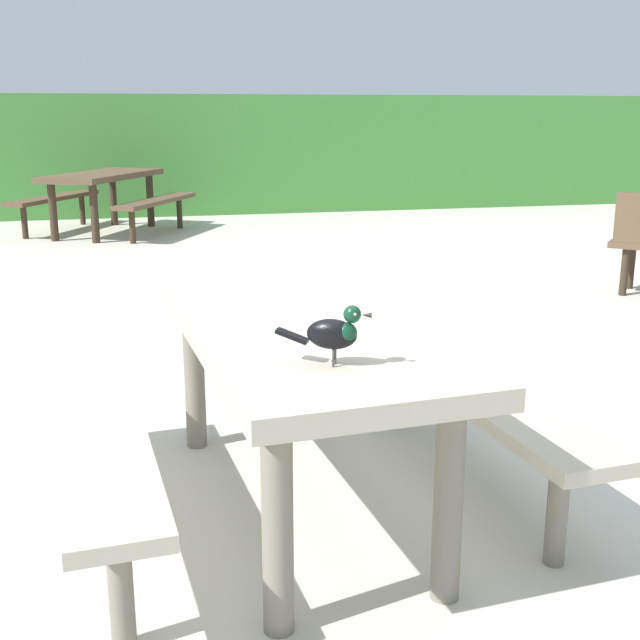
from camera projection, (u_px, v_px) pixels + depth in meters
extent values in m
plane|color=beige|center=(276.00, 496.00, 3.15)|extent=(60.00, 60.00, 0.00)
cube|color=#428438|center=(161.00, 154.00, 12.03)|extent=(28.00, 1.63, 1.70)
cube|color=#B2A893|center=(297.00, 329.00, 2.89)|extent=(0.91, 1.86, 0.07)
cylinder|color=slate|center=(278.00, 526.00, 2.26)|extent=(0.09, 0.09, 0.67)
cylinder|color=slate|center=(448.00, 498.00, 2.42)|extent=(0.09, 0.09, 0.67)
cylinder|color=slate|center=(194.00, 375.00, 3.55)|extent=(0.09, 0.09, 0.67)
cylinder|color=slate|center=(309.00, 364.00, 3.71)|extent=(0.09, 0.09, 0.67)
cube|color=#B2A893|center=(101.00, 427.00, 2.75)|extent=(0.42, 1.73, 0.05)
cylinder|color=slate|center=(121.00, 586.00, 2.22)|extent=(0.07, 0.07, 0.39)
cylinder|color=slate|center=(96.00, 421.00, 3.40)|extent=(0.07, 0.07, 0.39)
cube|color=#B2A893|center=(467.00, 385.00, 3.17)|extent=(0.42, 1.73, 0.05)
cylinder|color=slate|center=(557.00, 510.00, 2.64)|extent=(0.07, 0.07, 0.39)
cylinder|color=slate|center=(400.00, 387.00, 3.82)|extent=(0.07, 0.07, 0.39)
ellipsoid|color=black|center=(332.00, 334.00, 2.33)|extent=(0.17, 0.13, 0.09)
ellipsoid|color=#0F3823|center=(346.00, 333.00, 2.32)|extent=(0.09, 0.08, 0.06)
sphere|color=#0F3823|center=(352.00, 314.00, 2.31)|extent=(0.05, 0.05, 0.05)
sphere|color=#EAE08C|center=(358.00, 311.00, 2.32)|extent=(0.01, 0.01, 0.01)
sphere|color=#EAE08C|center=(355.00, 314.00, 2.28)|extent=(0.01, 0.01, 0.01)
cone|color=black|center=(366.00, 315.00, 2.30)|extent=(0.03, 0.03, 0.02)
cube|color=black|center=(292.00, 336.00, 2.37)|extent=(0.10, 0.08, 0.04)
cylinder|color=#47423D|center=(335.00, 355.00, 2.36)|extent=(0.01, 0.01, 0.05)
cylinder|color=#47423D|center=(333.00, 358.00, 2.34)|extent=(0.01, 0.01, 0.05)
cube|color=brown|center=(102.00, 176.00, 9.76)|extent=(1.52, 1.95, 0.07)
cylinder|color=#382B1D|center=(150.00, 201.00, 10.45)|extent=(0.09, 0.09, 0.67)
cylinder|color=#382B1D|center=(113.00, 200.00, 10.58)|extent=(0.09, 0.09, 0.67)
cylinder|color=#382B1D|center=(94.00, 214.00, 9.13)|extent=(0.09, 0.09, 0.67)
cylinder|color=#382B1D|center=(53.00, 212.00, 9.27)|extent=(0.09, 0.09, 0.67)
cube|color=brown|center=(156.00, 201.00, 9.66)|extent=(1.05, 1.64, 0.05)
cylinder|color=#382B1D|center=(180.00, 213.00, 10.32)|extent=(0.07, 0.07, 0.39)
cylinder|color=#382B1D|center=(132.00, 226.00, 9.12)|extent=(0.07, 0.07, 0.39)
cube|color=brown|center=(54.00, 198.00, 10.01)|extent=(1.05, 1.64, 0.05)
cylinder|color=#382B1D|center=(82.00, 210.00, 10.66)|extent=(0.07, 0.07, 0.39)
cylinder|color=#382B1D|center=(24.00, 222.00, 9.46)|extent=(0.07, 0.07, 0.39)
cylinder|color=#34271B|center=(631.00, 266.00, 6.80)|extent=(0.06, 0.06, 0.39)
cylinder|color=#34271B|center=(624.00, 272.00, 6.54)|extent=(0.06, 0.06, 0.39)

